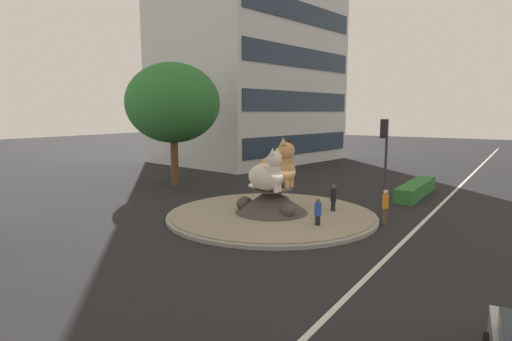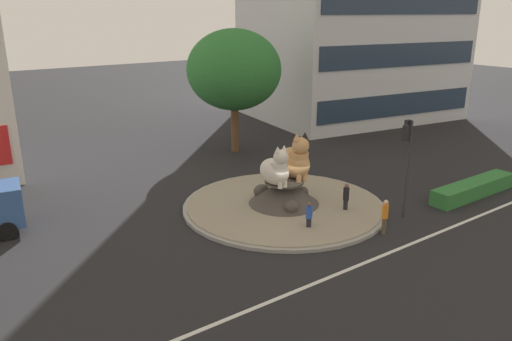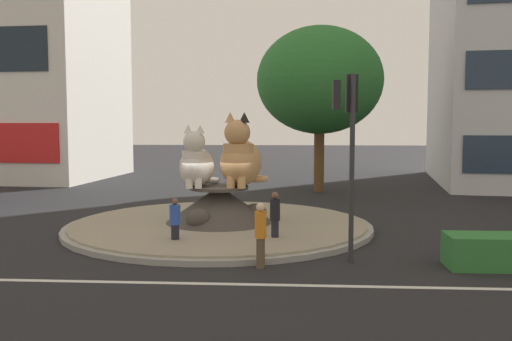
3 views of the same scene
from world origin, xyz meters
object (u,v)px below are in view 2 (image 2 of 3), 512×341
cat_statue_white (276,170)px  pedestrian_blue_shirt (309,216)px  cat_statue_calico (295,161)px  pedestrian_black_shirt (346,198)px  pedestrian_orange_shirt (385,216)px  broadleaf_tree_behind_island (234,70)px  traffic_light_mast (407,148)px

cat_statue_white → pedestrian_blue_shirt: bearing=-4.4°
cat_statue_calico → pedestrian_black_shirt: size_ratio=1.64×
pedestrian_black_shirt → cat_statue_calico: bearing=-42.8°
cat_statue_calico → pedestrian_orange_shirt: cat_statue_calico is taller
pedestrian_orange_shirt → broadleaf_tree_behind_island: bearing=42.7°
pedestrian_blue_shirt → pedestrian_black_shirt: (3.12, 0.55, 0.10)m
broadleaf_tree_behind_island → pedestrian_blue_shirt: bearing=-109.7°
cat_statue_white → broadleaf_tree_behind_island: broadleaf_tree_behind_island is taller
pedestrian_orange_shirt → pedestrian_blue_shirt: 3.69m
cat_statue_white → pedestrian_orange_shirt: (2.63, -5.34, -1.45)m
cat_statue_calico → traffic_light_mast: 5.99m
pedestrian_blue_shirt → pedestrian_black_shirt: pedestrian_black_shirt is taller
cat_statue_white → pedestrian_orange_shirt: 6.13m
cat_statue_calico → pedestrian_orange_shirt: 5.94m
cat_statue_calico → pedestrian_blue_shirt: bearing=-21.8°
broadleaf_tree_behind_island → pedestrian_black_shirt: bearing=-98.5°
traffic_light_mast → cat_statue_calico: bearing=33.7°
pedestrian_orange_shirt → pedestrian_blue_shirt: bearing=100.6°
cat_statue_white → pedestrian_blue_shirt: (-0.19, -2.96, -1.60)m
cat_statue_calico → pedestrian_blue_shirt: 4.09m
cat_statue_calico → pedestrian_orange_shirt: size_ratio=1.58×
pedestrian_orange_shirt → traffic_light_mast: bearing=-19.0°
cat_statue_calico → pedestrian_orange_shirt: bearing=17.5°
cat_statue_white → traffic_light_mast: 6.87m
pedestrian_orange_shirt → pedestrian_black_shirt: 2.94m
cat_statue_white → pedestrian_orange_shirt: cat_statue_white is taller
broadleaf_tree_behind_island → pedestrian_orange_shirt: size_ratio=5.22×
cat_statue_white → pedestrian_orange_shirt: size_ratio=1.27×
cat_statue_calico → pedestrian_blue_shirt: size_ratio=1.81×
traffic_light_mast → pedestrian_blue_shirt: traffic_light_mast is taller
cat_statue_calico → traffic_light_mast: size_ratio=0.54×
traffic_light_mast → broadleaf_tree_behind_island: bearing=-2.3°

